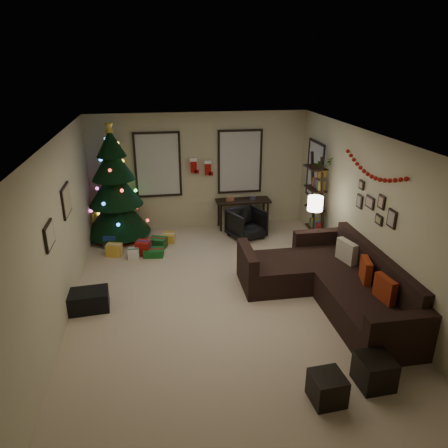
{
  "coord_description": "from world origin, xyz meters",
  "views": [
    {
      "loc": [
        -1.01,
        -6.1,
        3.82
      ],
      "look_at": [
        0.1,
        0.6,
        1.15
      ],
      "focal_mm": 33.99,
      "sensor_mm": 36.0,
      "label": 1
    }
  ],
  "objects": [
    {
      "name": "floor",
      "position": [
        0.0,
        0.0,
        0.0
      ],
      "size": [
        7.0,
        7.0,
        0.0
      ],
      "primitive_type": "plane",
      "color": "#C4AF94",
      "rests_on": "ground"
    },
    {
      "name": "ceiling",
      "position": [
        0.0,
        0.0,
        2.7
      ],
      "size": [
        7.0,
        7.0,
        0.0
      ],
      "primitive_type": "plane",
      "rotation": [
        3.14,
        0.0,
        0.0
      ],
      "color": "white",
      "rests_on": "floor"
    },
    {
      "name": "wall_back",
      "position": [
        0.0,
        3.5,
        1.35
      ],
      "size": [
        5.0,
        0.0,
        5.0
      ],
      "primitive_type": "plane",
      "rotation": [
        1.57,
        0.0,
        0.0
      ],
      "color": "#C1B893",
      "rests_on": "floor"
    },
    {
      "name": "wall_front",
      "position": [
        0.0,
        -3.5,
        1.35
      ],
      "size": [
        5.0,
        0.0,
        5.0
      ],
      "primitive_type": "plane",
      "rotation": [
        -1.57,
        0.0,
        0.0
      ],
      "color": "#C1B893",
      "rests_on": "floor"
    },
    {
      "name": "wall_left",
      "position": [
        -2.5,
        0.0,
        1.35
      ],
      "size": [
        0.0,
        7.0,
        7.0
      ],
      "primitive_type": "plane",
      "rotation": [
        1.57,
        0.0,
        1.57
      ],
      "color": "#C1B893",
      "rests_on": "floor"
    },
    {
      "name": "wall_right",
      "position": [
        2.5,
        0.0,
        1.35
      ],
      "size": [
        0.0,
        7.0,
        7.0
      ],
      "primitive_type": "plane",
      "rotation": [
        1.57,
        0.0,
        -1.57
      ],
      "color": "#C1B893",
      "rests_on": "floor"
    },
    {
      "name": "window_back_left",
      "position": [
        -0.95,
        3.47,
        1.55
      ],
      "size": [
        1.05,
        0.06,
        1.5
      ],
      "color": "#728CB2",
      "rests_on": "wall_back"
    },
    {
      "name": "window_back_right",
      "position": [
        0.95,
        3.47,
        1.55
      ],
      "size": [
        1.05,
        0.06,
        1.5
      ],
      "color": "#728CB2",
      "rests_on": "wall_back"
    },
    {
      "name": "window_right_wall",
      "position": [
        2.47,
        2.55,
        1.5
      ],
      "size": [
        0.06,
        0.9,
        1.3
      ],
      "color": "#728CB2",
      "rests_on": "wall_right"
    },
    {
      "name": "christmas_tree",
      "position": [
        -1.91,
        3.06,
        1.1
      ],
      "size": [
        1.43,
        1.43,
        2.66
      ],
      "rotation": [
        0.0,
        0.0,
        -0.07
      ],
      "color": "black",
      "rests_on": "floor"
    },
    {
      "name": "presents",
      "position": [
        -1.41,
        2.23,
        0.12
      ],
      "size": [
        1.5,
        1.01,
        0.3
      ],
      "rotation": [
        0.0,
        0.0,
        -0.11
      ],
      "color": "#14591E",
      "rests_on": "floor"
    },
    {
      "name": "sofa",
      "position": [
        1.8,
        -0.26,
        0.31
      ],
      "size": [
        2.15,
        3.1,
        0.93
      ],
      "color": "black",
      "rests_on": "floor"
    },
    {
      "name": "pillow_red_a",
      "position": [
        2.21,
        -1.12,
        0.64
      ],
      "size": [
        0.16,
        0.42,
        0.41
      ],
      "primitive_type": "cube",
      "rotation": [
        0.0,
        0.0,
        0.13
      ],
      "color": "maroon",
      "rests_on": "sofa"
    },
    {
      "name": "pillow_red_b",
      "position": [
        2.21,
        -0.52,
        0.64
      ],
      "size": [
        0.21,
        0.42,
        0.41
      ],
      "primitive_type": "cube",
      "rotation": [
        0.0,
        0.0,
        -0.25
      ],
      "color": "maroon",
      "rests_on": "sofa"
    },
    {
      "name": "pillow_cream",
      "position": [
        2.21,
        0.19,
        0.63
      ],
      "size": [
        0.23,
        0.46,
        0.44
      ],
      "primitive_type": "cube",
      "rotation": [
        0.0,
        0.0,
        0.25
      ],
      "color": "#BFB29A",
      "rests_on": "sofa"
    },
    {
      "name": "ottoman_near",
      "position": [
        0.84,
        -2.4,
        0.18
      ],
      "size": [
        0.41,
        0.41,
        0.36
      ],
      "primitive_type": "cube",
      "rotation": [
        0.0,
        0.0,
        0.07
      ],
      "color": "black",
      "rests_on": "floor"
    },
    {
      "name": "ottoman_far",
      "position": [
        1.52,
        -2.25,
        0.2
      ],
      "size": [
        0.44,
        0.44,
        0.4
      ],
      "primitive_type": "cube",
      "rotation": [
        0.0,
        0.0,
        0.05
      ],
      "color": "black",
      "rests_on": "floor"
    },
    {
      "name": "desk",
      "position": [
        0.99,
        3.22,
        0.61
      ],
      "size": [
        1.27,
        0.45,
        0.69
      ],
      "color": "black",
      "rests_on": "floor"
    },
    {
      "name": "desk_chair",
      "position": [
        0.94,
        2.57,
        0.34
      ],
      "size": [
        0.84,
        0.82,
        0.67
      ],
      "primitive_type": "imported",
      "rotation": [
        0.0,
        0.0,
        0.41
      ],
      "color": "black",
      "rests_on": "floor"
    },
    {
      "name": "bookshelf",
      "position": [
        2.3,
        1.94,
        0.97
      ],
      "size": [
        0.3,
        0.59,
        2.01
      ],
      "color": "black",
      "rests_on": "floor"
    },
    {
      "name": "potted_plant",
      "position": [
        2.3,
        1.77,
        1.83
      ],
      "size": [
        0.63,
        0.6,
        0.54
      ],
      "primitive_type": "imported",
      "rotation": [
        0.0,
        0.0,
        0.51
      ],
      "color": "#4C4C4C",
      "rests_on": "bookshelf"
    },
    {
      "name": "floor_lamp",
      "position": [
        1.95,
        1.15,
        1.15
      ],
      "size": [
        0.29,
        0.29,
        1.37
      ],
      "rotation": [
        0.0,
        0.0,
        0.32
      ],
      "color": "black",
      "rests_on": "floor"
    },
    {
      "name": "art_map",
      "position": [
        -2.48,
        0.82,
        1.65
      ],
      "size": [
        0.04,
        0.6,
        0.5
      ],
      "color": "black",
      "rests_on": "wall_left"
    },
    {
      "name": "art_abstract",
      "position": [
        -2.48,
        -0.52,
        1.59
      ],
      "size": [
        0.04,
        0.45,
        0.35
      ],
      "color": "black",
      "rests_on": "wall_left"
    },
    {
      "name": "gallery",
      "position": [
        2.48,
        -0.07,
        1.57
      ],
      "size": [
        0.03,
        1.25,
        0.54
      ],
      "color": "black",
      "rests_on": "wall_right"
    },
    {
      "name": "garland",
      "position": [
        2.45,
        0.1,
        2.14
      ],
      "size": [
        0.08,
        1.9,
        0.3
      ],
      "primitive_type": null,
      "color": "#A5140C",
      "rests_on": "wall_right"
    },
    {
      "name": "stocking_left",
      "position": [
        -0.14,
        3.34,
        1.54
      ],
      "size": [
        0.2,
        0.05,
        0.36
      ],
      "color": "#990F0C",
      "rests_on": "wall_back"
    },
    {
      "name": "stocking_right",
      "position": [
        0.19,
        3.36,
        1.47
      ],
      "size": [
        0.2,
        0.05,
        0.36
      ],
      "color": "#990F0C",
      "rests_on": "wall_back"
    },
    {
      "name": "storage_bin",
      "position": [
        -2.21,
        0.1,
        0.16
      ],
      "size": [
        0.68,
        0.48,
        0.32
      ],
      "primitive_type": "cube",
      "rotation": [
        0.0,
        0.0,
        0.08
      ],
      "color": "black",
      "rests_on": "floor"
    }
  ]
}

